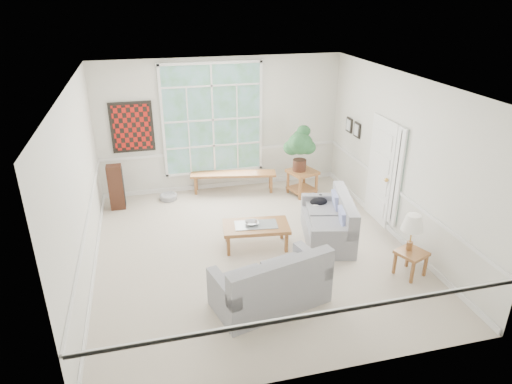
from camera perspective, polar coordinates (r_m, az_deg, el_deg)
floor at (r=8.30m, az=-0.34°, el=-7.29°), size 5.50×6.00×0.01m
ceiling at (r=7.21m, az=-0.40°, el=13.58°), size 5.50×6.00×0.02m
wall_back at (r=10.41m, az=-4.32°, el=8.34°), size 5.50×0.02×3.00m
wall_front at (r=5.08m, az=7.80°, el=-9.82°), size 5.50×0.02×3.00m
wall_left at (r=7.51m, az=-21.19°, el=0.38°), size 0.02×6.00×3.00m
wall_right at (r=8.65m, az=17.66°, el=3.94°), size 0.02×6.00×3.00m
window_back at (r=10.30m, az=-5.42°, el=8.99°), size 2.30×0.08×2.40m
entry_door at (r=9.27m, az=15.25°, el=2.58°), size 0.08×0.90×2.10m
door_sidelight at (r=8.73m, az=17.25°, el=1.70°), size 0.08×0.26×1.90m
wall_art at (r=10.21m, az=-15.23°, el=7.82°), size 0.90×0.06×1.10m
wall_frame_near at (r=10.07m, az=12.47°, el=7.58°), size 0.04×0.26×0.32m
wall_frame_far at (r=10.41m, az=11.52°, el=8.21°), size 0.04×0.26×0.32m
loveseat_right at (r=8.55m, az=8.94°, el=-3.29°), size 1.15×1.72×0.85m
loveseat_front at (r=6.80m, az=1.76°, el=-10.61°), size 1.82×1.24×0.90m
coffee_table at (r=8.29m, az=-0.00°, el=-5.49°), size 1.26×0.79×0.44m
pewter_bowl at (r=8.18m, az=-0.53°, el=-3.90°), size 0.31×0.31×0.07m
window_bench at (r=10.54m, az=-2.84°, el=1.23°), size 1.98×0.75×0.45m
end_table at (r=10.42m, az=5.78°, el=1.22°), size 0.72×0.72×0.58m
houseplant at (r=10.13m, az=5.53°, el=5.41°), size 0.64×0.64×1.03m
side_table at (r=7.94m, az=18.71°, el=-8.42°), size 0.56×0.56×0.44m
table_lamp at (r=7.73m, az=18.87°, el=-4.82°), size 0.50×0.50×0.62m
pet_bed at (r=10.38m, az=-10.89°, el=-0.58°), size 0.42×0.42×0.12m
floor_speaker at (r=10.05m, az=-17.10°, el=0.59°), size 0.31×0.24×0.98m
cat at (r=8.98m, az=7.84°, el=-1.15°), size 0.37×0.27×0.17m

